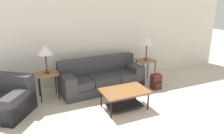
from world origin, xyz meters
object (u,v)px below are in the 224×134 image
(table_lamp_right, at_px, (147,41))
(table_lamp_left, at_px, (45,50))
(armchair, at_px, (4,101))
(backpack, at_px, (156,82))
(couch, at_px, (101,78))
(side_table_right, at_px, (146,63))
(coffee_table, at_px, (124,95))
(side_table_left, at_px, (47,76))

(table_lamp_right, bearing_deg, table_lamp_left, 180.00)
(table_lamp_left, xyz_separation_m, table_lamp_right, (2.76, 0.00, 0.00))
(armchair, relative_size, backpack, 3.43)
(couch, distance_m, armchair, 2.38)
(armchair, distance_m, backpack, 3.71)
(side_table_right, bearing_deg, backpack, -92.54)
(couch, relative_size, table_lamp_right, 3.31)
(couch, height_order, armchair, couch)
(coffee_table, bearing_deg, armchair, 161.12)
(side_table_left, bearing_deg, coffee_table, -40.00)
(armchair, bearing_deg, side_table_right, 5.95)
(armchair, relative_size, coffee_table, 1.36)
(couch, relative_size, armchair, 1.63)
(couch, relative_size, side_table_right, 3.44)
(side_table_left, bearing_deg, armchair, -158.22)
(side_table_right, xyz_separation_m, table_lamp_right, (0.00, 0.00, 0.63))
(couch, xyz_separation_m, side_table_left, (-1.37, 0.00, 0.27))
(armchair, relative_size, side_table_right, 2.11)
(couch, bearing_deg, armchair, -170.70)
(side_table_right, distance_m, backpack, 0.70)
(couch, xyz_separation_m, table_lamp_right, (1.38, 0.00, 0.90))
(coffee_table, relative_size, side_table_right, 1.55)
(couch, distance_m, side_table_left, 1.40)
(table_lamp_left, bearing_deg, couch, -0.19)
(side_table_left, bearing_deg, table_lamp_left, 126.87)
(side_table_right, bearing_deg, armchair, -174.05)
(couch, distance_m, side_table_right, 1.41)
(couch, height_order, backpack, couch)
(side_table_right, height_order, table_lamp_right, table_lamp_right)
(side_table_right, bearing_deg, coffee_table, -136.95)
(coffee_table, height_order, table_lamp_right, table_lamp_right)
(couch, bearing_deg, backpack, -23.42)
(side_table_left, distance_m, table_lamp_right, 2.83)
(couch, distance_m, coffee_table, 1.22)
(side_table_left, xyz_separation_m, backpack, (2.73, -0.59, -0.37))
(armchair, height_order, side_table_right, armchair)
(coffee_table, relative_size, side_table_left, 1.55)
(couch, height_order, table_lamp_right, table_lamp_right)
(table_lamp_left, relative_size, table_lamp_right, 1.00)
(armchair, height_order, backpack, armchair)
(couch, height_order, coffee_table, couch)
(armchair, bearing_deg, table_lamp_right, 5.95)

